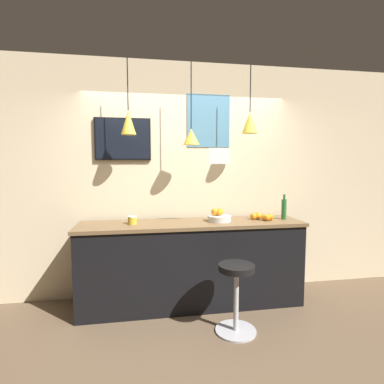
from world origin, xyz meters
name	(u,v)px	position (x,y,z in m)	size (l,w,h in m)	color
ground_plane	(202,330)	(0.00, 0.00, 0.00)	(14.00, 14.00, 0.00)	brown
back_wall	(187,180)	(0.00, 0.98, 1.45)	(8.00, 0.06, 2.90)	beige
service_counter	(192,263)	(0.00, 0.58, 0.49)	(2.59, 0.60, 0.98)	black
bar_stool	(236,287)	(0.33, -0.07, 0.45)	(0.40, 0.40, 0.68)	#B7B7BC
fruit_bowl	(219,216)	(0.32, 0.58, 1.04)	(0.27, 0.27, 0.15)	beige
orange_pile	(261,217)	(0.85, 0.58, 1.02)	(0.25, 0.22, 0.08)	orange
juice_bottle	(284,209)	(1.13, 0.58, 1.11)	(0.06, 0.06, 0.30)	#286B33
spread_jar	(132,220)	(-0.67, 0.58, 1.03)	(0.10, 0.10, 0.09)	gold
pendant_lamp_left	(128,122)	(-0.70, 0.63, 2.11)	(0.17, 0.17, 0.83)	black
pendant_lamp_middle	(191,136)	(0.00, 0.63, 1.97)	(0.19, 0.19, 0.93)	black
pendant_lamp_right	(250,122)	(0.70, 0.63, 2.14)	(0.18, 0.18, 0.79)	black
mounted_tv	(123,139)	(-0.78, 0.93, 1.95)	(0.66, 0.04, 0.50)	black
hanging_menu_board	(219,156)	(0.26, 0.36, 1.74)	(0.24, 0.01, 0.17)	white
wall_poster	(209,121)	(0.27, 0.95, 2.19)	(0.55, 0.01, 0.65)	teal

